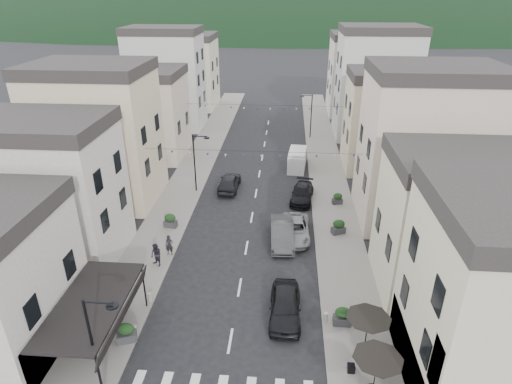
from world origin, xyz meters
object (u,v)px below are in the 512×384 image
Objects in this scene: parked_car_b at (282,233)px; pedestrian_b at (156,255)px; delivery_van at (297,159)px; pedestrian_a at (169,245)px; parked_car_d at (302,194)px; parked_car_e at (229,182)px; parked_car_c at (295,229)px; parked_car_a at (285,306)px.

parked_car_b is 10.07m from pedestrian_b.
delivery_van reaches higher than pedestrian_a.
parked_car_e is (-7.40, 1.88, 0.11)m from parked_car_d.
parked_car_b is 7.98m from parked_car_d.
delivery_van reaches higher than parked_car_d.
parked_car_c is at bearing 61.27° from pedestrian_b.
pedestrian_a is 0.91× the size of pedestrian_b.
delivery_van is (-0.41, 8.18, 0.41)m from parked_car_d.
parked_car_b is 1.07× the size of delivery_van.
parked_car_c is at bearing 17.24° from pedestrian_a.
delivery_van is at bearing 100.70° from parked_car_d.
delivery_van is at bearing -135.64° from parked_car_e.
parked_car_b is 2.84× the size of pedestrian_b.
parked_car_a is 0.94× the size of parked_car_c.
parked_car_e is (-6.66, 8.74, 0.10)m from parked_car_c.
parked_car_c is 1.06× the size of parked_car_d.
pedestrian_a reaches higher than parked_car_b.
pedestrian_a is at bearing 78.63° from parked_car_e.
parked_car_e is at bearing -133.10° from delivery_van.
parked_car_a is 19.33m from parked_car_e.
parked_car_a reaches higher than parked_car_c.
parked_car_b is 16.02m from delivery_van.
parked_car_a is at bearing -87.46° from delivery_van.
parked_car_b is 3.11× the size of pedestrian_a.
parked_car_c reaches higher than parked_car_d.
parked_car_c is (0.68, 9.64, -0.11)m from parked_car_a.
parked_car_a is 16.57m from parked_car_d.
parked_car_e reaches higher than parked_car_c.
parked_car_c is at bearing -88.32° from parked_car_d.
parked_car_a is 1.00× the size of parked_car_d.
delivery_van reaches higher than pedestrian_b.
parked_car_a is at bearing -87.07° from parked_car_d.
delivery_van reaches higher than parked_car_b.
parked_car_b is at bearing 59.28° from pedestrian_b.
parked_car_c is at bearing 86.05° from parked_car_a.
pedestrian_b reaches higher than parked_car_b.
parked_car_c is 1.06× the size of delivery_van.
pedestrian_b is (-0.58, -1.51, 0.08)m from pedestrian_a.
pedestrian_a is at bearing 145.90° from parked_car_a.
pedestrian_a is (-9.99, -18.59, -0.15)m from delivery_van.
delivery_van reaches higher than parked_car_c.
parked_car_e is at bearing 127.01° from parked_car_c.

